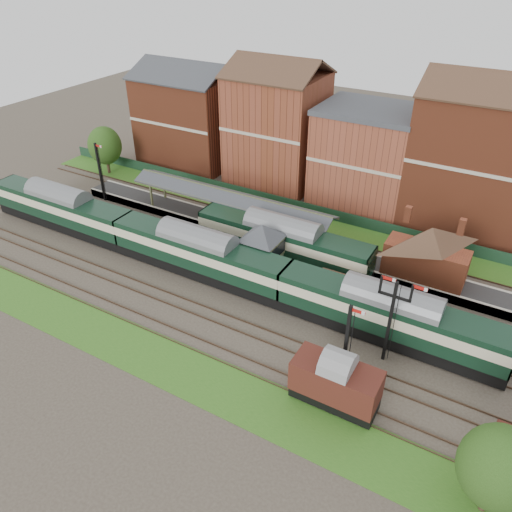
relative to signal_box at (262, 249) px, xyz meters
The scene contains 18 objects.
ground 5.45m from the signal_box, 47.29° to the right, with size 160.00×160.00×0.00m, color #473D33.
grass_back 13.47m from the signal_box, 76.76° to the left, with size 90.00×4.50×0.06m, color #2D6619.
grass_front 15.86m from the signal_box, 78.87° to the right, with size 90.00×5.00×0.06m, color #2D6619.
fence 15.25m from the signal_box, 78.50° to the left, with size 90.00×0.12×1.50m, color #193823.
platform 7.31m from the signal_box, 107.10° to the left, with size 55.00×3.40×1.00m, color #2D2D2D.
signal_box is the anchor object (origin of this frame).
brick_hut 8.25m from the signal_box, ahead, with size 3.20×2.64×2.94m.
station_building 16.37m from the signal_box, 23.43° to the left, with size 8.10×8.10×5.90m.
canopy 10.40m from the signal_box, 140.91° to the left, with size 26.00×3.89×4.08m.
semaphore_bracket 16.16m from the signal_box, 20.92° to the right, with size 3.60×0.25×8.18m.
semaphore_platform_end 27.41m from the signal_box, behind, with size 1.23×0.25×8.00m.
semaphore_siding 16.60m from the signal_box, 38.20° to the right, with size 1.23×0.25×8.00m.
town_backdrop 22.26m from the signal_box, 82.60° to the left, with size 69.00×10.00×16.00m.
dmu_train 6.56m from the signal_box, 150.19° to the right, with size 60.21×3.16×4.63m.
platform_railcar 3.37m from the signal_box, 77.57° to the left, with size 19.77×3.11×4.55m.
goods_van_a 18.02m from the signal_box, 42.91° to the right, with size 6.53×2.83×3.96m.
tree_far 28.97m from the signal_box, 32.32° to the right, with size 4.76×4.76×6.95m.
tree_back 35.03m from the signal_box, 160.33° to the left, with size 4.85×4.85×7.08m.
Camera 1 is at (18.01, -34.50, 30.19)m, focal length 35.00 mm.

